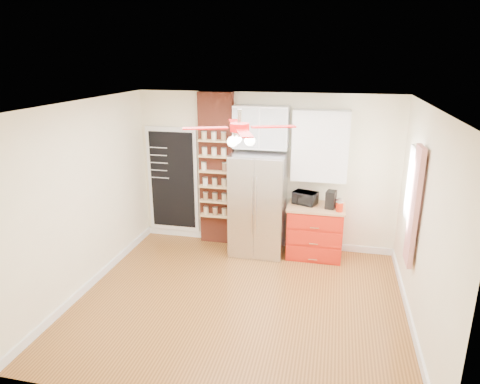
% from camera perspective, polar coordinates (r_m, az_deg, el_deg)
% --- Properties ---
extents(floor, '(4.50, 4.50, 0.00)m').
position_cam_1_polar(floor, '(6.15, -0.04, -14.35)').
color(floor, '#975F26').
rests_on(floor, ground).
extents(ceiling, '(4.50, 4.50, 0.00)m').
position_cam_1_polar(ceiling, '(5.25, -0.05, 11.53)').
color(ceiling, white).
rests_on(ceiling, wall_back).
extents(wall_back, '(4.50, 0.02, 2.70)m').
position_cam_1_polar(wall_back, '(7.43, 3.37, 2.72)').
color(wall_back, '#FFF8CD').
rests_on(wall_back, floor).
extents(wall_front, '(4.50, 0.02, 2.70)m').
position_cam_1_polar(wall_front, '(3.81, -6.88, -12.57)').
color(wall_front, '#FFF8CD').
rests_on(wall_front, floor).
extents(wall_left, '(0.02, 4.00, 2.70)m').
position_cam_1_polar(wall_left, '(6.41, -20.06, -0.78)').
color(wall_left, '#FFF8CD').
rests_on(wall_left, floor).
extents(wall_right, '(0.02, 4.00, 2.70)m').
position_cam_1_polar(wall_right, '(5.54, 23.33, -4.01)').
color(wall_right, '#FFF8CD').
rests_on(wall_right, floor).
extents(chalkboard, '(0.95, 0.05, 1.95)m').
position_cam_1_polar(chalkboard, '(7.91, -8.95, 1.57)').
color(chalkboard, white).
rests_on(chalkboard, wall_back).
extents(brick_pillar, '(0.60, 0.16, 2.70)m').
position_cam_1_polar(brick_pillar, '(7.53, -3.13, 2.94)').
color(brick_pillar, brown).
rests_on(brick_pillar, floor).
extents(fridge, '(0.90, 0.70, 1.75)m').
position_cam_1_polar(fridge, '(7.23, 2.43, -1.63)').
color(fridge, silver).
rests_on(fridge, floor).
extents(upper_glass_cabinet, '(0.90, 0.35, 0.70)m').
position_cam_1_polar(upper_glass_cabinet, '(7.10, 2.85, 8.64)').
color(upper_glass_cabinet, white).
rests_on(upper_glass_cabinet, wall_back).
extents(red_cabinet, '(0.94, 0.64, 0.90)m').
position_cam_1_polar(red_cabinet, '(7.33, 9.96, -5.16)').
color(red_cabinet, red).
rests_on(red_cabinet, floor).
extents(upper_shelf_unit, '(0.90, 0.30, 1.15)m').
position_cam_1_polar(upper_shelf_unit, '(7.08, 10.65, 6.06)').
color(upper_shelf_unit, white).
rests_on(upper_shelf_unit, wall_back).
extents(window, '(0.04, 0.75, 1.05)m').
position_cam_1_polar(window, '(6.32, 22.02, 0.63)').
color(window, white).
rests_on(window, wall_right).
extents(curtain, '(0.06, 0.40, 1.55)m').
position_cam_1_polar(curtain, '(5.82, 22.21, -1.82)').
color(curtain, red).
rests_on(curtain, wall_right).
extents(ceiling_fan, '(1.40, 1.40, 0.44)m').
position_cam_1_polar(ceiling_fan, '(5.28, -0.05, 8.55)').
color(ceiling_fan, silver).
rests_on(ceiling_fan, ceiling).
extents(toaster_oven, '(0.45, 0.37, 0.21)m').
position_cam_1_polar(toaster_oven, '(7.21, 8.67, -0.79)').
color(toaster_oven, black).
rests_on(toaster_oven, red_cabinet).
extents(coffee_maker, '(0.18, 0.24, 0.29)m').
position_cam_1_polar(coffee_maker, '(7.08, 12.02, -0.99)').
color(coffee_maker, black).
rests_on(coffee_maker, red_cabinet).
extents(canister_left, '(0.14, 0.14, 0.15)m').
position_cam_1_polar(canister_left, '(6.97, 13.14, -1.94)').
color(canister_left, '#B12009').
rests_on(canister_left, red_cabinet).
extents(canister_right, '(0.11, 0.11, 0.15)m').
position_cam_1_polar(canister_right, '(7.12, 13.03, -1.53)').
color(canister_right, red).
rests_on(canister_right, red_cabinet).
extents(pantry_jar_oats, '(0.09, 0.09, 0.13)m').
position_cam_1_polar(pantry_jar_oats, '(7.46, -4.84, 3.44)').
color(pantry_jar_oats, beige).
rests_on(pantry_jar_oats, brick_pillar).
extents(pantry_jar_beans, '(0.12, 0.12, 0.14)m').
position_cam_1_polar(pantry_jar_beans, '(7.36, -2.05, 3.35)').
color(pantry_jar_beans, brown).
rests_on(pantry_jar_beans, brick_pillar).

